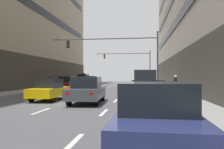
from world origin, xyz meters
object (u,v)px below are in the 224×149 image
at_px(car_parked_0, 156,117).
at_px(car_driving_1, 91,80).
at_px(car_driving_5, 67,83).
at_px(car_parked_1, 148,95).
at_px(car_parked_3, 144,84).
at_px(traffic_signal_0, 122,50).
at_px(car_parked_2, 145,84).
at_px(taxi_driving_0, 83,80).
at_px(taxi_driving_2, 88,84).
at_px(traffic_signal_1, 133,61).
at_px(car_driving_4, 87,90).
at_px(pedestrian_0, 175,85).
at_px(taxi_driving_3, 50,90).

bearing_deg(car_parked_0, car_driving_1, 105.06).
relative_size(car_driving_5, car_parked_1, 1.10).
relative_size(car_driving_5, car_parked_3, 1.01).
xyz_separation_m(car_driving_5, traffic_signal_0, (7.69, -4.29, 3.75)).
bearing_deg(traffic_signal_0, car_driving_1, 112.64).
bearing_deg(car_parked_2, car_driving_1, 112.54).
height_order(taxi_driving_0, taxi_driving_2, taxi_driving_0).
distance_m(taxi_driving_2, car_parked_3, 7.55).
relative_size(taxi_driving_0, car_parked_2, 0.94).
relative_size(taxi_driving_0, traffic_signal_1, 0.41).
height_order(car_driving_4, car_driving_5, car_driving_5).
bearing_deg(car_driving_1, pedestrian_0, -65.49).
bearing_deg(taxi_driving_0, traffic_signal_1, 39.26).
relative_size(car_driving_5, traffic_signal_1, 0.44).
xyz_separation_m(car_parked_3, traffic_signal_1, (-1.87, 19.66, 3.90)).
relative_size(taxi_driving_0, traffic_signal_0, 0.37).
relative_size(taxi_driving_3, pedestrian_0, 2.47).
height_order(taxi_driving_0, car_driving_4, taxi_driving_0).
bearing_deg(taxi_driving_0, car_parked_2, -61.45).
distance_m(car_driving_4, traffic_signal_1, 29.89).
bearing_deg(car_parked_2, car_driving_4, -130.96).
height_order(car_parked_1, car_parked_2, car_parked_2).
bearing_deg(car_driving_4, taxi_driving_3, 157.64).
relative_size(traffic_signal_1, pedestrian_0, 6.36).
distance_m(traffic_signal_0, pedestrian_0, 9.82).
xyz_separation_m(taxi_driving_3, traffic_signal_0, (4.54, 8.77, 3.83)).
bearing_deg(car_parked_1, taxi_driving_0, 111.56).
relative_size(taxi_driving_2, car_parked_1, 1.03).
relative_size(car_driving_5, car_parked_2, 1.01).
bearing_deg(car_parked_2, car_parked_1, -90.01).
bearing_deg(traffic_signal_1, car_driving_4, -93.71).
xyz_separation_m(taxi_driving_3, car_parked_2, (6.86, 3.09, 0.34)).
xyz_separation_m(taxi_driving_0, traffic_signal_0, (7.75, -12.83, 3.57)).
height_order(car_parked_0, traffic_signal_1, traffic_signal_1).
distance_m(car_driving_1, traffic_signal_0, 20.20).
relative_size(taxi_driving_0, taxi_driving_2, 1.00).
height_order(car_parked_2, car_parked_3, car_parked_2).
relative_size(taxi_driving_3, car_parked_2, 0.90).
height_order(taxi_driving_0, pedestrian_0, taxi_driving_0).
xyz_separation_m(taxi_driving_3, car_driving_4, (3.08, -1.27, 0.07)).
distance_m(taxi_driving_3, traffic_signal_0, 10.60).
height_order(taxi_driving_2, traffic_signal_0, traffic_signal_0).
relative_size(taxi_driving_3, car_parked_1, 0.99).
distance_m(car_driving_1, car_parked_1, 32.54).
bearing_deg(taxi_driving_3, car_driving_5, 103.56).
bearing_deg(traffic_signal_1, car_parked_3, -84.58).
height_order(car_driving_5, traffic_signal_0, traffic_signal_0).
bearing_deg(car_driving_5, taxi_driving_0, 90.39).
bearing_deg(pedestrian_0, car_driving_5, 134.35).
bearing_deg(car_driving_5, car_parked_3, -23.81).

